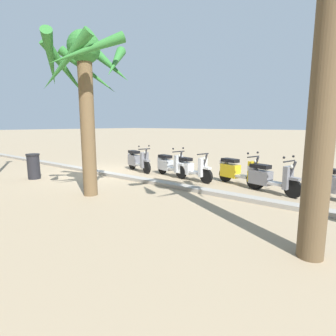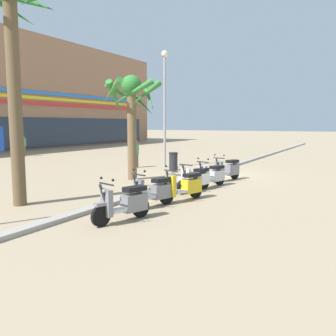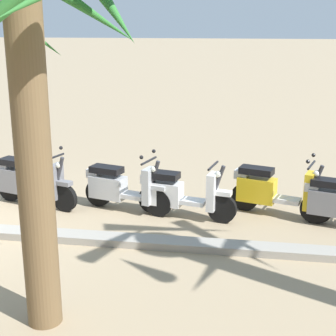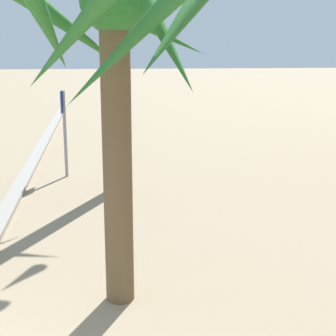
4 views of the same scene
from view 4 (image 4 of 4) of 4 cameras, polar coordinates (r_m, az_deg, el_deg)
name	(u,v)px [view 4 (image 4 of 4)]	position (r m, az deg, el deg)	size (l,w,h in m)	color
crossing_sign	(64,123)	(14.45, -11.52, 4.89)	(0.60, 0.12, 2.40)	#939399
palm_tree_far_corner	(116,60)	(6.77, -5.85, 11.87)	(2.67, 2.66, 4.53)	brown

